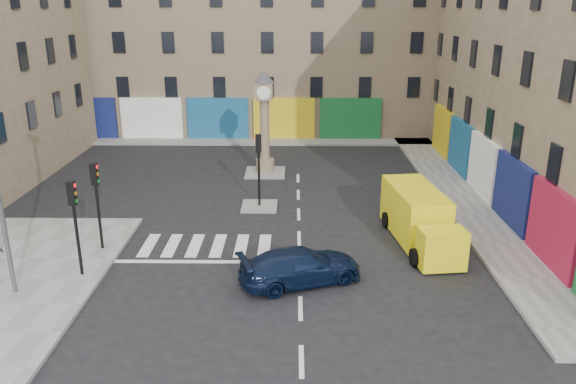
{
  "coord_description": "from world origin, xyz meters",
  "views": [
    {
      "loc": [
        -0.24,
        -18.95,
        9.96
      ],
      "look_at": [
        -0.5,
        4.56,
        2.0
      ],
      "focal_mm": 35.0,
      "sensor_mm": 36.0,
      "label": 1
    }
  ],
  "objects_px": {
    "traffic_light_left_near": "(74,213)",
    "traffic_light_left_far": "(96,192)",
    "yellow_van": "(419,218)",
    "clock_pillar": "(265,116)",
    "navy_sedan": "(301,266)",
    "traffic_light_island": "(259,159)"
  },
  "relations": [
    {
      "from": "traffic_light_island",
      "to": "yellow_van",
      "type": "bearing_deg",
      "value": -30.42
    },
    {
      "from": "traffic_light_left_near",
      "to": "traffic_light_island",
      "type": "distance_m",
      "value": 10.03
    },
    {
      "from": "clock_pillar",
      "to": "yellow_van",
      "type": "xyz_separation_m",
      "value": [
        7.2,
        -10.22,
        -2.44
      ]
    },
    {
      "from": "traffic_light_left_near",
      "to": "traffic_light_island",
      "type": "height_order",
      "value": "traffic_light_left_near"
    },
    {
      "from": "clock_pillar",
      "to": "navy_sedan",
      "type": "distance_m",
      "value": 14.53
    },
    {
      "from": "navy_sedan",
      "to": "yellow_van",
      "type": "distance_m",
      "value": 6.48
    },
    {
      "from": "traffic_light_island",
      "to": "clock_pillar",
      "type": "distance_m",
      "value": 6.07
    },
    {
      "from": "traffic_light_left_far",
      "to": "navy_sedan",
      "type": "height_order",
      "value": "traffic_light_left_far"
    },
    {
      "from": "traffic_light_left_far",
      "to": "clock_pillar",
      "type": "distance_m",
      "value": 13.05
    },
    {
      "from": "traffic_light_island",
      "to": "yellow_van",
      "type": "relative_size",
      "value": 0.59
    },
    {
      "from": "traffic_light_left_far",
      "to": "yellow_van",
      "type": "relative_size",
      "value": 0.59
    },
    {
      "from": "clock_pillar",
      "to": "traffic_light_left_near",
      "type": "bearing_deg",
      "value": -114.55
    },
    {
      "from": "traffic_light_left_near",
      "to": "navy_sedan",
      "type": "xyz_separation_m",
      "value": [
        8.32,
        -0.3,
        -1.95
      ]
    },
    {
      "from": "clock_pillar",
      "to": "yellow_van",
      "type": "bearing_deg",
      "value": -54.85
    },
    {
      "from": "traffic_light_left_near",
      "to": "traffic_light_left_far",
      "type": "distance_m",
      "value": 2.4
    },
    {
      "from": "traffic_light_island",
      "to": "navy_sedan",
      "type": "height_order",
      "value": "traffic_light_island"
    },
    {
      "from": "traffic_light_island",
      "to": "clock_pillar",
      "type": "bearing_deg",
      "value": 90.0
    },
    {
      "from": "yellow_van",
      "to": "clock_pillar",
      "type": "bearing_deg",
      "value": 118.23
    },
    {
      "from": "yellow_van",
      "to": "traffic_light_left_near",
      "type": "bearing_deg",
      "value": -172.08
    },
    {
      "from": "traffic_light_left_near",
      "to": "yellow_van",
      "type": "bearing_deg",
      "value": 14.84
    },
    {
      "from": "traffic_light_island",
      "to": "traffic_light_left_far",
      "type": "bearing_deg",
      "value": -139.4
    },
    {
      "from": "traffic_light_left_near",
      "to": "traffic_light_left_far",
      "type": "height_order",
      "value": "same"
    }
  ]
}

